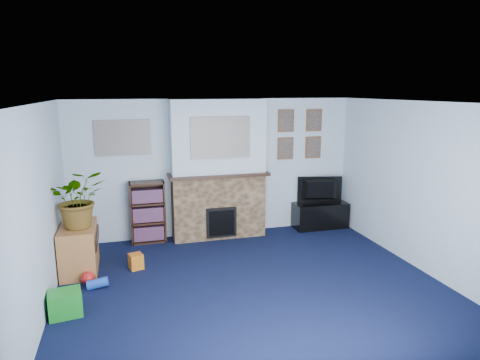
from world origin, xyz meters
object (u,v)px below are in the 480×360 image
object	(u,v)px
sideboard	(79,247)
bookshelf	(148,213)
tv_stand	(320,216)
television	(321,190)

from	to	relation	value
sideboard	bookshelf	bearing A→B (deg)	43.06
bookshelf	sideboard	size ratio (longest dim) A/B	1.22
tv_stand	sideboard	bearing A→B (deg)	-168.09
tv_stand	bookshelf	bearing A→B (deg)	178.61
bookshelf	television	bearing A→B (deg)	-1.02
television	bookshelf	size ratio (longest dim) A/B	0.80
tv_stand	bookshelf	distance (m)	3.17
television	bookshelf	distance (m)	3.17
tv_stand	bookshelf	size ratio (longest dim) A/B	0.96
tv_stand	bookshelf	xyz separation A→B (m)	(-3.16, 0.08, 0.28)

